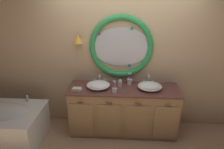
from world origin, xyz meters
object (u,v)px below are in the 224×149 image
at_px(soap_dispenser, 120,84).
at_px(folded_hand_towel, 77,89).
at_px(toothbrush_holder_left, 115,90).
at_px(toothbrush_holder_right, 130,81).
at_px(sink_basin_right, 150,86).
at_px(sink_basin_left, 98,85).

height_order(soap_dispenser, folded_hand_towel, soap_dispenser).
bearing_deg(folded_hand_towel, toothbrush_holder_left, -4.12).
height_order(toothbrush_holder_left, toothbrush_holder_right, toothbrush_holder_right).
height_order(toothbrush_holder_right, soap_dispenser, toothbrush_holder_right).
bearing_deg(soap_dispenser, folded_hand_towel, -164.90).
relative_size(toothbrush_holder_left, folded_hand_towel, 1.36).
bearing_deg(sink_basin_right, sink_basin_left, -180.00).
height_order(sink_basin_left, folded_hand_towel, sink_basin_left).
distance_m(soap_dispenser, folded_hand_towel, 0.73).
bearing_deg(toothbrush_holder_left, sink_basin_right, 15.31).
xyz_separation_m(sink_basin_left, sink_basin_right, (0.86, 0.00, 0.00)).
distance_m(sink_basin_right, toothbrush_holder_right, 0.38).
xyz_separation_m(sink_basin_left, soap_dispenser, (0.36, 0.08, 0.00)).
bearing_deg(soap_dispenser, toothbrush_holder_left, -109.00).
distance_m(sink_basin_left, toothbrush_holder_right, 0.57).
height_order(toothbrush_holder_left, soap_dispenser, toothbrush_holder_left).
height_order(sink_basin_left, toothbrush_holder_right, toothbrush_holder_right).
xyz_separation_m(sink_basin_right, toothbrush_holder_left, (-0.58, -0.16, -0.00)).
distance_m(toothbrush_holder_right, folded_hand_towel, 0.93).
relative_size(sink_basin_left, toothbrush_holder_left, 1.82).
bearing_deg(toothbrush_holder_left, soap_dispenser, 71.00).
bearing_deg(toothbrush_holder_right, toothbrush_holder_left, -125.43).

